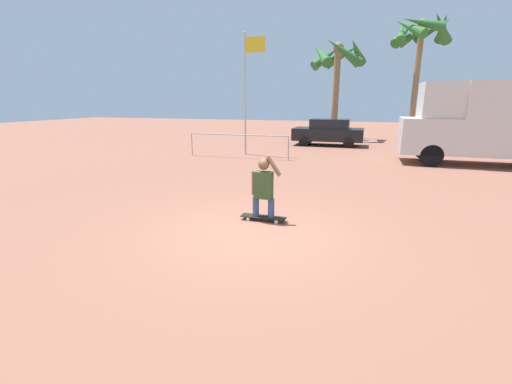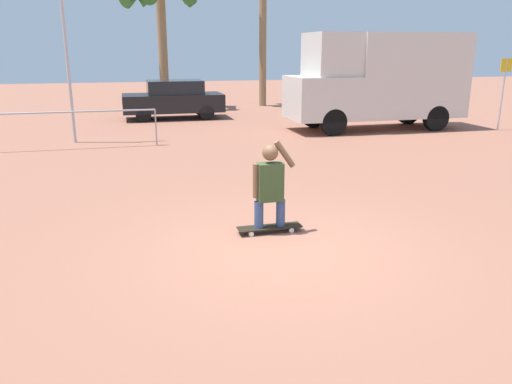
% 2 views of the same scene
% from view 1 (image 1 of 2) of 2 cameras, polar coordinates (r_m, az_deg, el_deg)
% --- Properties ---
extents(ground_plane, '(80.00, 80.00, 0.00)m').
position_cam_1_polar(ground_plane, '(6.93, -0.66, -6.64)').
color(ground_plane, '#935B47').
extents(skateboard, '(1.00, 0.25, 0.09)m').
position_cam_1_polar(skateboard, '(7.53, 1.23, -4.22)').
color(skateboard, black).
rests_on(skateboard, ground_plane).
extents(person_skateboarder, '(0.66, 0.24, 1.35)m').
position_cam_1_polar(person_skateboarder, '(7.33, 1.26, 1.14)').
color(person_skateboarder, '#384C7A').
rests_on(person_skateboarder, skateboard).
extents(camper_van, '(6.19, 2.10, 3.29)m').
position_cam_1_polar(camper_van, '(16.69, 34.41, 9.75)').
color(camper_van, black).
rests_on(camper_van, ground_plane).
extents(parked_car_black, '(4.02, 1.87, 1.55)m').
position_cam_1_polar(parked_car_black, '(20.85, 11.99, 9.80)').
color(parked_car_black, black).
rests_on(parked_car_black, ground_plane).
extents(palm_tree_near_van, '(3.68, 3.75, 7.62)m').
position_cam_1_polar(palm_tree_near_van, '(25.04, 25.75, 22.49)').
color(palm_tree_near_van, '#8E704C').
rests_on(palm_tree_near_van, ground_plane).
extents(palm_tree_center_background, '(3.82, 3.88, 6.48)m').
position_cam_1_polar(palm_tree_center_background, '(24.67, 13.44, 20.66)').
color(palm_tree_center_background, '#8E704C').
rests_on(palm_tree_center_background, ground_plane).
extents(flagpole, '(1.04, 0.12, 5.62)m').
position_cam_1_polar(flagpole, '(16.80, -1.48, 17.54)').
color(flagpole, '#B7B7BC').
rests_on(flagpole, ground_plane).
extents(plaza_railing_segment, '(4.79, 0.05, 1.08)m').
position_cam_1_polar(plaza_railing_segment, '(15.88, -3.03, 9.01)').
color(plaza_railing_segment, '#99999E').
rests_on(plaza_railing_segment, ground_plane).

